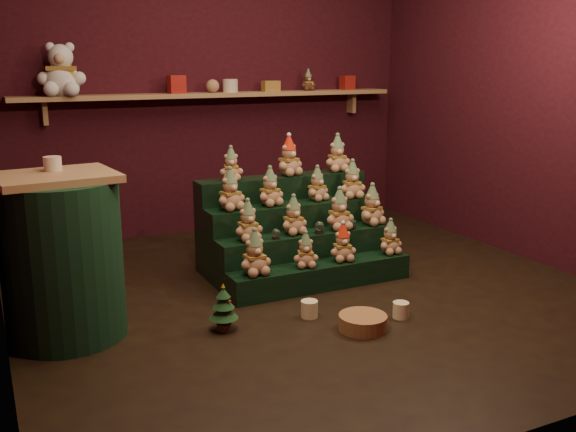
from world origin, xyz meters
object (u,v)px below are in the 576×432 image
riser_tier_front (321,276)px  snow_globe_c (352,224)px  mug_right (401,310)px  wicker_basket (363,322)px  snow_globe_a (276,234)px  mug_left (309,309)px  side_table (63,258)px  snow_globe_b (319,227)px  white_bear (61,63)px  brown_bear (308,80)px  mini_christmas_tree (224,308)px

riser_tier_front → snow_globe_c: size_ratio=17.35×
mug_right → wicker_basket: bearing=-170.9°
snow_globe_a → mug_right: bearing=-61.8°
mug_left → wicker_basket: 0.38m
riser_tier_front → side_table: size_ratio=1.42×
snow_globe_a → snow_globe_c: 0.64m
snow_globe_b → mug_right: snow_globe_b is taller
snow_globe_a → wicker_basket: 1.01m
snow_globe_c → white_bear: white_bear is taller
wicker_basket → white_bear: 3.28m
side_table → mug_right: side_table is taller
snow_globe_c → mug_right: bearing=-100.8°
snow_globe_c → side_table: (-2.12, -0.23, 0.09)m
wicker_basket → brown_bear: brown_bear is taller
snow_globe_b → snow_globe_c: (0.29, -0.00, -0.01)m
side_table → wicker_basket: side_table is taller
wicker_basket → side_table: bearing=156.8°
snow_globe_a → white_bear: bearing=125.5°
snow_globe_a → white_bear: (-1.17, 1.64, 1.19)m
mug_left → white_bear: white_bear is taller
mug_right → wicker_basket: size_ratio=0.35×
mug_right → white_bear: (-1.64, 2.52, 1.54)m
mini_christmas_tree → wicker_basket: (0.77, -0.36, -0.10)m
mug_left → snow_globe_b: bearing=56.6°
snow_globe_b → wicker_basket: 1.02m
snow_globe_c → mini_christmas_tree: 1.40m
mug_left → wicker_basket: size_ratio=0.37×
mug_left → white_bear: size_ratio=0.20×
snow_globe_b → wicker_basket: (-0.20, -0.93, -0.36)m
white_bear → snow_globe_c: bearing=-28.4°
snow_globe_c → side_table: size_ratio=0.08×
snow_globe_c → mini_christmas_tree: bearing=-155.6°
snow_globe_c → wicker_basket: bearing=-117.6°
snow_globe_a → mug_left: snow_globe_a is taller
snow_globe_b → snow_globe_c: 0.29m
side_table → snow_globe_c: bearing=-0.0°
mini_christmas_tree → mug_right: (1.09, -0.31, -0.10)m
snow_globe_b → snow_globe_a: bearing=-180.0°
snow_globe_b → mug_right: 0.96m
snow_globe_a → mug_right: snow_globe_a is taller
mug_right → wicker_basket: (-0.32, -0.05, -0.01)m
mini_christmas_tree → white_bear: 2.70m
snow_globe_b → mug_right: (0.12, -0.88, -0.35)m
riser_tier_front → brown_bear: size_ratio=7.09×
mug_left → mini_christmas_tree: bearing=175.5°
wicker_basket → mug_right: bearing=9.1°
snow_globe_b → mini_christmas_tree: 1.15m
snow_globe_b → wicker_basket: bearing=-102.2°
mini_christmas_tree → white_bear: size_ratio=0.56×
riser_tier_front → mini_christmas_tree: size_ratio=4.62×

